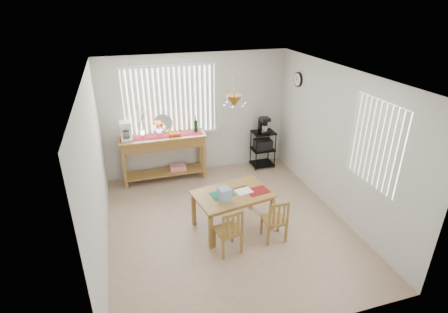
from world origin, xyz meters
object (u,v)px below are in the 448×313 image
object	(u,v)px
cart_items	(264,125)
chair_right	(275,220)
chair_left	(229,231)
sideboard	(164,147)
wire_cart	(263,146)
dining_table	(233,197)

from	to	relation	value
cart_items	chair_right	bearing A→B (deg)	-108.20
cart_items	chair_left	size ratio (longest dim) A/B	0.44
chair_right	chair_left	bearing A→B (deg)	-174.97
sideboard	wire_cart	world-z (taller)	sideboard
sideboard	cart_items	distance (m)	2.26
dining_table	chair_right	xyz separation A→B (m)	(0.54, -0.53, -0.22)
wire_cart	chair_left	size ratio (longest dim) A/B	1.08
chair_right	sideboard	bearing A→B (deg)	118.24
sideboard	chair_right	size ratio (longest dim) A/B	2.32
sideboard	dining_table	size ratio (longest dim) A/B	1.30
chair_left	chair_right	bearing A→B (deg)	5.03
wire_cart	cart_items	bearing A→B (deg)	90.00
wire_cart	chair_right	world-z (taller)	wire_cart
wire_cart	chair_left	xyz separation A→B (m)	(-1.65, -2.65, -0.12)
chair_left	chair_right	xyz separation A→B (m)	(0.79, 0.07, -0.01)
cart_items	chair_left	bearing A→B (deg)	-121.75
sideboard	cart_items	world-z (taller)	cart_items
sideboard	dining_table	xyz separation A→B (m)	(0.85, -2.06, -0.16)
wire_cart	dining_table	world-z (taller)	wire_cart
chair_right	cart_items	bearing A→B (deg)	71.80
dining_table	chair_left	xyz separation A→B (m)	(-0.25, -0.60, -0.20)
wire_cart	cart_items	size ratio (longest dim) A/B	2.43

